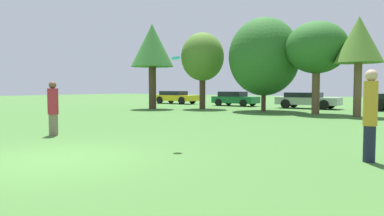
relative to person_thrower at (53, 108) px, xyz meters
name	(u,v)px	position (x,y,z in m)	size (l,w,h in m)	color
ground_plane	(56,158)	(3.43, -2.24, -0.91)	(120.00, 120.00, 0.00)	#3D6B2D
person_thrower	(53,108)	(0.00, 0.00, 0.00)	(0.34, 0.34, 1.80)	#726651
person_catcher	(370,114)	(9.34, 1.34, 0.13)	(0.29, 0.29, 1.98)	#191E33
frisbee	(176,58)	(4.81, 0.45, 1.46)	(0.23, 0.23, 0.09)	#19B2D8
tree_0	(152,47)	(-6.91, 12.87, 3.68)	(3.12, 3.12, 6.25)	#473323
tree_1	(202,57)	(-3.96, 15.13, 2.92)	(3.18, 3.18, 5.65)	#473323
tree_2	(264,57)	(0.87, 15.23, 2.72)	(4.69, 4.69, 6.23)	#473323
tree_3	(317,48)	(4.44, 14.72, 3.03)	(3.62, 3.62, 5.52)	brown
tree_4	(359,41)	(6.88, 13.99, 3.19)	(2.52, 2.52, 5.45)	brown
parked_car_yellow	(175,97)	(-10.69, 20.56, -0.23)	(4.38, 1.96, 1.24)	gold
parked_car_green	(235,98)	(-3.95, 20.21, -0.27)	(3.86, 1.98, 1.24)	#196633
parked_car_silver	(307,100)	(2.35, 19.91, -0.24)	(4.60, 2.00, 1.21)	#B2B2B7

